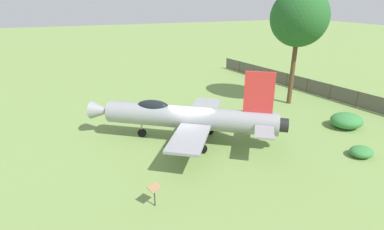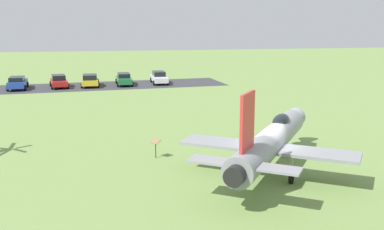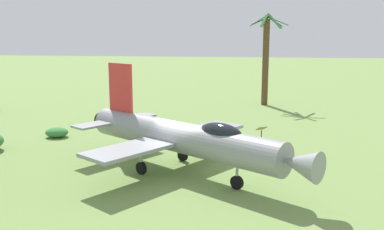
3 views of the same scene
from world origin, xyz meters
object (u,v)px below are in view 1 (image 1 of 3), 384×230
at_px(display_jet, 185,117).
at_px(shrub_near_fence, 361,152).
at_px(shrub_by_tree, 347,121).
at_px(info_plaque, 154,190).
at_px(shade_tree, 299,18).

height_order(display_jet, shrub_near_fence, display_jet).
distance_m(shrub_near_fence, shrub_by_tree, 4.61).
bearing_deg(info_plaque, shrub_by_tree, 102.50).
xyz_separation_m(shade_tree, info_plaque, (9.67, -15.46, -6.68)).
height_order(shade_tree, info_plaque, shade_tree).
height_order(shrub_near_fence, info_plaque, info_plaque).
distance_m(display_jet, shade_tree, 13.61).
height_order(shrub_by_tree, info_plaque, info_plaque).
bearing_deg(info_plaque, display_jet, 147.63).
distance_m(shade_tree, info_plaque, 19.42).
bearing_deg(shade_tree, shrub_by_tree, 2.70).
bearing_deg(display_jet, shrub_by_tree, -156.98).
relative_size(display_jet, shade_tree, 1.20).
height_order(display_jet, shade_tree, shade_tree).
xyz_separation_m(shade_tree, shrub_by_tree, (6.18, 0.29, -6.99)).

